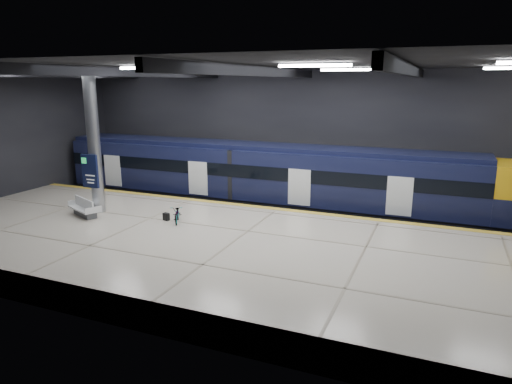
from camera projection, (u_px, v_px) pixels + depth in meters
The scene contains 10 objects.
ground at pixel (257, 247), 20.71m from camera, with size 30.00×30.00×0.00m, color black.
room_shell at pixel (257, 121), 19.37m from camera, with size 30.10×16.10×8.05m.
platform at pixel (233, 255), 18.34m from camera, with size 30.00×11.00×1.10m, color beige.
safety_strip at pixel (278, 209), 22.92m from camera, with size 30.00×0.40×0.01m, color gold.
rails at pixel (294, 214), 25.63m from camera, with size 30.00×1.52×0.16m.
train at pixel (286, 179), 25.35m from camera, with size 29.40×2.84×3.79m.
bench at pixel (85, 210), 21.67m from camera, with size 2.13×1.54×0.87m.
bicycle at pixel (177, 213), 20.73m from camera, with size 0.53×1.52×0.80m, color #99999E.
pannier_bag at pixel (166, 217), 21.01m from camera, with size 0.30×0.18×0.35m, color black.
info_column at pixel (94, 144), 21.71m from camera, with size 0.90×0.78×6.90m.
Camera 1 is at (7.42, -18.08, 7.32)m, focal length 32.00 mm.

